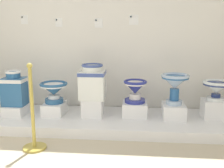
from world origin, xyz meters
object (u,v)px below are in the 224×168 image
Objects in this scene: plinth_block_pale_glazed at (16,110)px; plinth_block_broad_patterned at (215,109)px; antique_toilet_squat_floral at (175,83)px; antique_toilet_tall_cobalt at (135,89)px; info_placard_fourth at (134,20)px; info_placard_third at (99,23)px; antique_toilet_broad_patterned at (217,87)px; stanchion_post_near_left at (33,125)px; plinth_block_rightmost at (55,108)px; plinth_block_squat_floral at (174,111)px; antique_toilet_rightmost at (54,90)px; info_placard_second at (59,22)px; plinth_block_tall_cobalt at (135,109)px; antique_toilet_central_ornate at (92,81)px; antique_toilet_pale_glazed at (14,88)px; info_placard_first at (24,20)px; plinth_block_central_ornate at (93,107)px.

plinth_block_broad_patterned is (2.83, 0.12, 0.05)m from plinth_block_pale_glazed.
antique_toilet_tall_cobalt is at bearing 174.59° from antique_toilet_squat_floral.
info_placard_third is at bearing -180.00° from info_placard_fourth.
antique_toilet_broad_patterned is 2.45m from stanchion_post_near_left.
plinth_block_broad_patterned reaches higher than plinth_block_rightmost.
info_placard_fourth is (-0.04, 0.43, 0.96)m from antique_toilet_tall_cobalt.
plinth_block_squat_floral is 2.43× the size of info_placard_fourth.
antique_toilet_tall_cobalt is at bearing 1.98° from antique_toilet_rightmost.
plinth_block_tall_cobalt is at bearing -20.02° from info_placard_second.
stanchion_post_near_left reaches higher than plinth_block_squat_floral.
antique_toilet_pale_glazed is at bearing -176.53° from antique_toilet_central_ornate.
stanchion_post_near_left is at bearing -153.30° from plinth_block_squat_floral.
plinth_block_rightmost reaches higher than plinth_block_pale_glazed.
antique_toilet_central_ornate is at bearing -1.62° from antique_toilet_rightmost.
antique_toilet_rightmost is at bearing 63.43° from plinth_block_rightmost.
plinth_block_pale_glazed is 0.97× the size of plinth_block_squat_floral.
plinth_block_tall_cobalt is 1.33m from info_placard_fourth.
info_placard_first reaches higher than plinth_block_squat_floral.
antique_toilet_central_ornate is 3.65× the size of info_placard_second.
antique_toilet_rightmost reaches higher than plinth_block_broad_patterned.
plinth_block_rightmost is 1.03× the size of antique_toilet_broad_patterned.
plinth_block_pale_glazed is 1.41m from info_placard_first.
info_placard_first is 0.96× the size of info_placard_third.
antique_toilet_rightmost is at bearing 8.66° from antique_toilet_pale_glazed.
plinth_block_central_ornate reaches higher than plinth_block_pale_glazed.
antique_toilet_tall_cobalt is 1.16m from info_placard_third.
info_placard_fourth reaches higher than stanchion_post_near_left.
antique_toilet_central_ornate is at bearing -178.15° from antique_toilet_broad_patterned.
antique_toilet_central_ornate is (0.57, -0.02, 0.42)m from plinth_block_rightmost.
info_placard_third is (-0.57, 0.43, 0.92)m from antique_toilet_tall_cobalt.
info_placard_third is 0.94× the size of info_placard_fourth.
plinth_block_tall_cobalt is at bearing 174.59° from antique_toilet_squat_floral.
info_placard_third is at bearing 87.01° from antique_toilet_central_ornate.
plinth_block_rightmost is 0.39× the size of stanchion_post_near_left.
antique_toilet_tall_cobalt is at bearing 90.00° from plinth_block_tall_cobalt.
antique_toilet_rightmost is at bearing -39.76° from info_placard_first.
plinth_block_central_ornate is at bearing -138.71° from info_placard_fourth.
plinth_block_pale_glazed is at bearing -177.51° from plinth_block_broad_patterned.
antique_toilet_squat_floral is 1.92m from stanchion_post_near_left.
info_placard_first is (-0.57, 0.47, 1.28)m from plinth_block_rightmost.
antique_toilet_pale_glazed is at bearing -88.06° from info_placard_first.
antique_toilet_tall_cobalt is at bearing -84.73° from info_placard_fourth.
plinth_block_tall_cobalt is at bearing 174.59° from plinth_block_squat_floral.
antique_toilet_central_ornate is at bearing -174.62° from plinth_block_tall_cobalt.
antique_toilet_tall_cobalt is 0.33× the size of stanchion_post_near_left.
info_placard_second is at bearing 93.07° from antique_toilet_rightmost.
info_placard_first is (-0.57, 0.47, 1.00)m from antique_toilet_rightmost.
plinth_block_central_ornate is (1.12, 0.07, -0.27)m from antique_toilet_pale_glazed.
antique_toilet_rightmost is 1.57m from info_placard_fourth.
plinth_block_rightmost is at bearing -116.57° from antique_toilet_rightmost.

